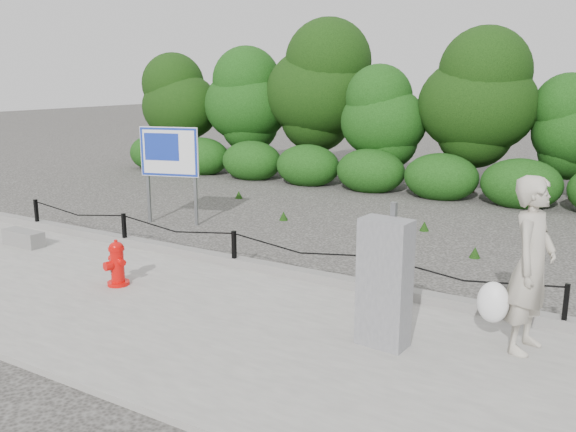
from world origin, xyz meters
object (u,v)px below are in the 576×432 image
(fire_hydrant, at_px, (117,264))
(concrete_block, at_px, (23,238))
(advertising_sign, at_px, (169,156))
(utility_cabinet, at_px, (385,283))
(pedestrian, at_px, (529,268))

(fire_hydrant, relative_size, concrete_block, 0.79)
(concrete_block, bearing_deg, advertising_sign, 71.01)
(utility_cabinet, bearing_deg, concrete_block, -179.65)
(utility_cabinet, height_order, advertising_sign, advertising_sign)
(fire_hydrant, distance_m, concrete_block, 3.21)
(utility_cabinet, distance_m, advertising_sign, 7.25)
(advertising_sign, bearing_deg, pedestrian, -36.08)
(pedestrian, xyz_separation_m, concrete_block, (-8.75, -0.17, -0.84))
(fire_hydrant, bearing_deg, concrete_block, -177.41)
(utility_cabinet, bearing_deg, advertising_sign, 155.84)
(pedestrian, relative_size, advertising_sign, 0.96)
(pedestrian, bearing_deg, fire_hydrant, 107.70)
(concrete_block, bearing_deg, pedestrian, 1.12)
(pedestrian, relative_size, concrete_block, 2.29)
(fire_hydrant, relative_size, advertising_sign, 0.33)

